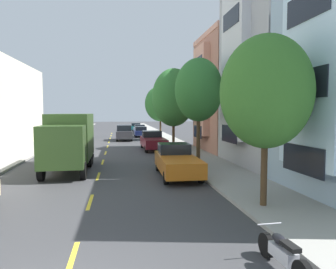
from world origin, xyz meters
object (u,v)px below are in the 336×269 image
object	(u,v)px
parked_wagon_teal	(136,127)
moving_charcoal_sedan	(124,132)
delivery_box_truck	(70,139)
parked_pickup_orange	(177,161)
parked_motorcycle	(283,254)
parked_suv_forest	(79,131)
parked_hatchback_sky	(139,129)
parked_suv_white	(86,127)
street_tree_third	(174,98)
street_tree_second	(199,90)
parked_hatchback_navy	(141,132)
street_tree_farthest	(160,104)
parked_pickup_burgundy	(153,141)
street_tree_nearest	(266,92)
parked_sedan_black	(60,141)

from	to	relation	value
parked_wagon_teal	moving_charcoal_sedan	size ratio (longest dim) A/B	0.98
delivery_box_truck	parked_pickup_orange	bearing A→B (deg)	-23.44
parked_pickup_orange	parked_motorcycle	distance (m)	10.74
parked_suv_forest	moving_charcoal_sedan	distance (m)	7.79
parked_hatchback_sky	parked_suv_white	xyz separation A→B (m)	(-8.73, 3.08, 0.23)
parked_suv_forest	parked_hatchback_sky	distance (m)	10.94
parked_suv_forest	street_tree_third	bearing A→B (deg)	-53.88
street_tree_second	parked_wagon_teal	distance (m)	39.26
street_tree_second	parked_hatchback_navy	distance (m)	24.80
parked_suv_white	delivery_box_truck	bearing A→B (deg)	-85.95
street_tree_second	moving_charcoal_sedan	size ratio (longest dim) A/B	1.45
street_tree_third	delivery_box_truck	world-z (taller)	street_tree_third
street_tree_second	parked_hatchback_sky	xyz separation A→B (m)	(-1.91, 30.74, -4.25)
street_tree_farthest	parked_hatchback_navy	world-z (taller)	street_tree_farthest
street_tree_second	parked_pickup_orange	world-z (taller)	street_tree_second
parked_wagon_teal	parked_hatchback_sky	world-z (taller)	same
parked_hatchback_sky	parked_motorcycle	bearing A→B (deg)	-89.67
parked_pickup_orange	parked_suv_white	xyz separation A→B (m)	(-8.58, 37.01, 0.16)
parked_pickup_burgundy	parked_hatchback_sky	world-z (taller)	parked_pickup_burgundy
street_tree_third	delivery_box_truck	size ratio (longest dim) A/B	1.07
street_tree_nearest	parked_wagon_teal	world-z (taller)	street_tree_nearest
street_tree_farthest	parked_sedan_black	bearing A→B (deg)	-144.15
moving_charcoal_sedan	parked_hatchback_sky	bearing A→B (deg)	76.67
street_tree_nearest	parked_hatchback_sky	size ratio (longest dim) A/B	1.54
street_tree_third	parked_suv_forest	world-z (taller)	street_tree_third
parked_hatchback_navy	moving_charcoal_sedan	size ratio (longest dim) A/B	0.83
street_tree_farthest	moving_charcoal_sedan	size ratio (longest dim) A/B	1.40
parked_wagon_teal	parked_suv_forest	xyz separation A→B (m)	(-8.63, -14.75, 0.18)
street_tree_third	parked_suv_white	distance (m)	26.78
parked_pickup_orange	parked_hatchback_navy	bearing A→B (deg)	90.23
street_tree_nearest	parked_suv_white	xyz separation A→B (m)	(-10.64, 43.39, -3.30)
parked_motorcycle	parked_sedan_black	bearing A→B (deg)	110.09
street_tree_farthest	parked_sedan_black	xyz separation A→B (m)	(-10.86, -7.85, -3.86)
parked_sedan_black	parked_hatchback_sky	xyz separation A→B (m)	(8.96, 19.46, 0.01)
street_tree_second	parked_motorcycle	bearing A→B (deg)	-96.77
street_tree_nearest	parked_pickup_burgundy	xyz separation A→B (m)	(-2.04, 18.63, -3.46)
parked_hatchback_navy	moving_charcoal_sedan	world-z (taller)	moving_charcoal_sedan
delivery_box_truck	parked_hatchback_navy	size ratio (longest dim) A/B	1.78
parked_hatchback_sky	parked_pickup_burgundy	bearing A→B (deg)	-90.35
parked_wagon_teal	parked_suv_white	distance (m)	10.00
parked_sedan_black	moving_charcoal_sedan	distance (m)	10.24
street_tree_second	parked_sedan_black	world-z (taller)	street_tree_second
parked_sedan_black	parked_suv_white	world-z (taller)	parked_suv_white
street_tree_second	parked_pickup_burgundy	world-z (taller)	street_tree_second
parked_wagon_teal	parked_suv_forest	bearing A→B (deg)	-120.34
parked_sedan_black	parked_hatchback_sky	distance (m)	21.42
street_tree_farthest	parked_hatchback_navy	bearing A→B (deg)	112.60
street_tree_nearest	parked_motorcycle	xyz separation A→B (m)	(-1.65, -4.34, -3.88)
parked_pickup_orange	moving_charcoal_sedan	xyz separation A→B (m)	(-2.55, 22.56, 0.16)
street_tree_nearest	parked_motorcycle	world-z (taller)	street_tree_nearest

